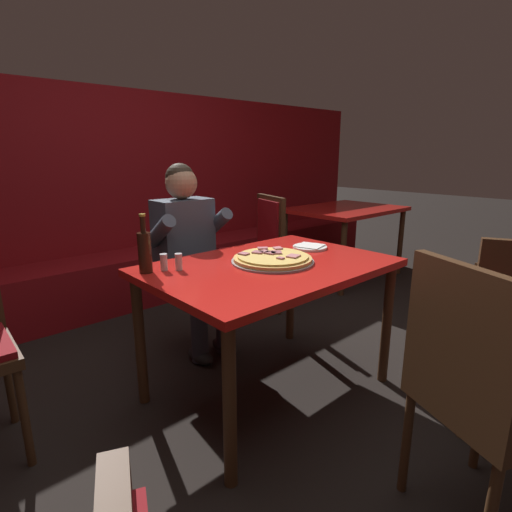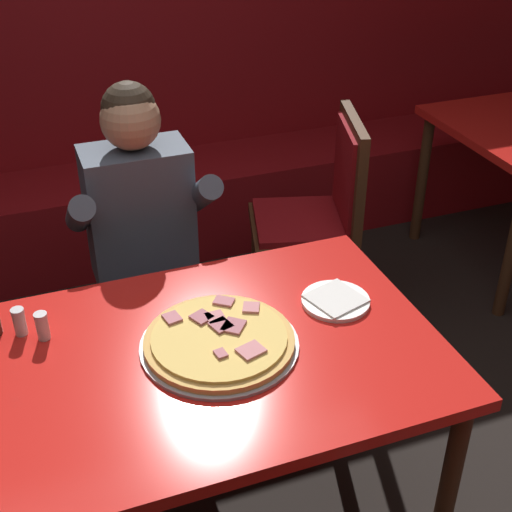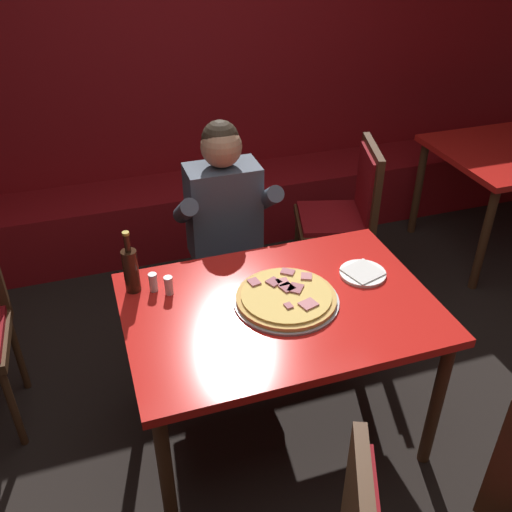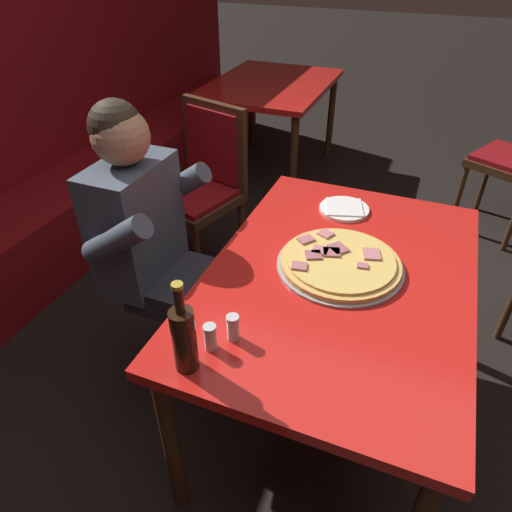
% 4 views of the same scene
% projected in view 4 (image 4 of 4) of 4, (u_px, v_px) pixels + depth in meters
% --- Properties ---
extents(ground_plane, '(24.00, 24.00, 0.00)m').
position_uv_depth(ground_plane, '(322.00, 407.00, 2.04)').
color(ground_plane, black).
extents(main_dining_table, '(1.29, 0.89, 0.76)m').
position_uv_depth(main_dining_table, '(338.00, 291.00, 1.64)').
color(main_dining_table, '#422816').
rests_on(main_dining_table, ground_plane).
extents(pizza, '(0.45, 0.45, 0.05)m').
position_uv_depth(pizza, '(340.00, 262.00, 1.61)').
color(pizza, '#9E9EA3').
rests_on(pizza, main_dining_table).
extents(plate_white_paper, '(0.21, 0.21, 0.02)m').
position_uv_depth(plate_white_paper, '(344.00, 209.00, 1.94)').
color(plate_white_paper, white).
rests_on(plate_white_paper, main_dining_table).
extents(beer_bottle, '(0.07, 0.07, 0.29)m').
position_uv_depth(beer_bottle, '(184.00, 338.00, 1.19)').
color(beer_bottle, black).
rests_on(beer_bottle, main_dining_table).
extents(shaker_oregano, '(0.04, 0.04, 0.09)m').
position_uv_depth(shaker_oregano, '(233.00, 329.00, 1.32)').
color(shaker_oregano, silver).
rests_on(shaker_oregano, main_dining_table).
extents(shaker_parmesan, '(0.04, 0.04, 0.09)m').
position_uv_depth(shaker_parmesan, '(210.00, 338.00, 1.29)').
color(shaker_parmesan, silver).
rests_on(shaker_parmesan, main_dining_table).
extents(diner_seated_blue_shirt, '(0.53, 0.53, 1.27)m').
position_uv_depth(diner_seated_blue_shirt, '(157.00, 244.00, 1.84)').
color(diner_seated_blue_shirt, black).
rests_on(diner_seated_blue_shirt, ground_plane).
extents(dining_chair_by_booth, '(0.54, 0.54, 0.99)m').
position_uv_depth(dining_chair_by_booth, '(202.00, 179.00, 2.59)').
color(dining_chair_by_booth, '#422816').
rests_on(dining_chair_by_booth, ground_plane).
extents(background_dining_table, '(1.20, 0.89, 0.76)m').
position_uv_depth(background_dining_table, '(270.00, 93.00, 3.60)').
color(background_dining_table, '#422816').
rests_on(background_dining_table, ground_plane).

